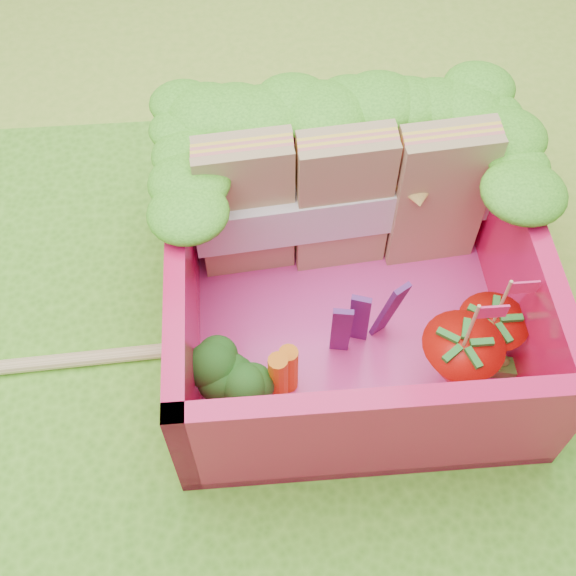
{
  "coord_description": "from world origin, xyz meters",
  "views": [
    {
      "loc": [
        0.12,
        -1.44,
        2.47
      ],
      "look_at": [
        0.23,
        0.08,
        0.28
      ],
      "focal_mm": 45.0,
      "sensor_mm": 36.0,
      "label": 1
    }
  ],
  "objects_px": {
    "sandwich_stack": "(344,202)",
    "strawberry_right": "(486,338)",
    "strawberry_left": "(456,364)",
    "bento_box": "(351,280)",
    "broccoli": "(229,374)"
  },
  "relations": [
    {
      "from": "strawberry_left",
      "to": "strawberry_right",
      "type": "xyz_separation_m",
      "value": [
        0.14,
        0.11,
        -0.02
      ]
    },
    {
      "from": "strawberry_right",
      "to": "bento_box",
      "type": "bearing_deg",
      "value": 153.94
    },
    {
      "from": "bento_box",
      "to": "strawberry_right",
      "type": "xyz_separation_m",
      "value": [
        0.47,
        -0.23,
        -0.09
      ]
    },
    {
      "from": "broccoli",
      "to": "strawberry_left",
      "type": "height_order",
      "value": "strawberry_left"
    },
    {
      "from": "bento_box",
      "to": "strawberry_left",
      "type": "relative_size",
      "value": 2.48
    },
    {
      "from": "broccoli",
      "to": "strawberry_right",
      "type": "bearing_deg",
      "value": 5.73
    },
    {
      "from": "sandwich_stack",
      "to": "bento_box",
      "type": "bearing_deg",
      "value": -90.95
    },
    {
      "from": "strawberry_left",
      "to": "sandwich_stack",
      "type": "bearing_deg",
      "value": 117.03
    },
    {
      "from": "strawberry_right",
      "to": "sandwich_stack",
      "type": "bearing_deg",
      "value": 130.91
    },
    {
      "from": "bento_box",
      "to": "strawberry_right",
      "type": "relative_size",
      "value": 2.65
    },
    {
      "from": "sandwich_stack",
      "to": "strawberry_right",
      "type": "bearing_deg",
      "value": -49.09
    },
    {
      "from": "bento_box",
      "to": "broccoli",
      "type": "height_order",
      "value": "bento_box"
    },
    {
      "from": "bento_box",
      "to": "strawberry_left",
      "type": "xyz_separation_m",
      "value": [
        0.34,
        -0.34,
        -0.08
      ]
    },
    {
      "from": "bento_box",
      "to": "strawberry_right",
      "type": "height_order",
      "value": "bento_box"
    },
    {
      "from": "strawberry_left",
      "to": "strawberry_right",
      "type": "bearing_deg",
      "value": 37.69
    }
  ]
}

